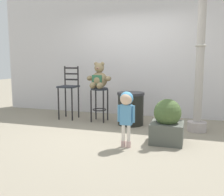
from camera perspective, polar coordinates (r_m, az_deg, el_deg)
ground_plane at (r=4.79m, az=-0.03°, el=-7.70°), size 24.00×24.00×0.00m
building_wall at (r=6.36m, az=5.00°, el=10.64°), size 7.06×0.30×3.17m
bar_stool_with_teddy at (r=5.59m, az=-2.82°, el=0.08°), size 0.38×0.38×0.74m
teddy_bear at (r=5.52m, az=-2.95°, el=4.34°), size 0.54×0.49×0.56m
child_walking at (r=3.87m, az=3.21°, el=-2.05°), size 0.27×0.22×0.86m
trash_bin at (r=5.32m, az=4.18°, el=-2.33°), size 0.56×0.56×0.68m
lamppost at (r=4.98m, az=18.90°, el=5.12°), size 0.35×0.35×2.75m
bar_chair_empty at (r=5.93m, az=-9.58°, el=1.93°), size 0.40×0.40×1.20m
planter_with_shrub at (r=4.24m, az=12.20°, el=-5.42°), size 0.52×0.52×0.71m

